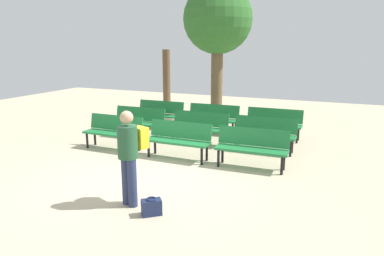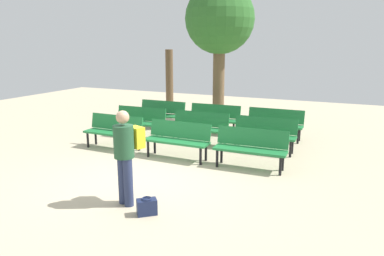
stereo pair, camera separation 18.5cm
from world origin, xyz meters
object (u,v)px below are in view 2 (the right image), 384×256
Objects in this scene: bench_r0_c0 at (114,130)px; bench_r1_c2 at (264,132)px; bench_r0_c1 at (178,138)px; bench_r1_c0 at (140,120)px; tree_1 at (220,21)px; bench_r1_c1 at (200,126)px; visitor_with_backpack at (126,152)px; handbag at (147,207)px; bench_r2_c0 at (161,112)px; tree_0 at (169,80)px; bench_r2_c1 at (214,117)px; bench_r0_c2 at (251,146)px; bench_r2_c2 at (275,122)px.

bench_r0_c0 is 3.91m from bench_r1_c2.
bench_r1_c0 is (-1.96, 1.37, 0.00)m from bench_r0_c1.
bench_r1_c1 is at bearing -80.17° from tree_1.
visitor_with_backpack reaches higher than bench_r0_c0.
visitor_with_backpack is (0.38, -4.07, 0.43)m from bench_r1_c1.
bench_r1_c0 is at bearing 123.63° from handbag.
tree_1 reaches higher than handbag.
handbag is at bearing -72.71° from bench_r0_c1.
bench_r1_c2 is at bearing -89.38° from visitor_with_backpack.
bench_r1_c1 is 0.35× the size of tree_1.
tree_0 is at bearing 112.56° from bench_r2_c0.
bench_r0_c0 is 0.34× the size of tree_1.
bench_r1_c0 is 2.29m from bench_r2_c1.
bench_r1_c2 is 6.75m from tree_0.
bench_r0_c0 and bench_r1_c2 have the same top height.
tree_0 is (-3.26, 4.39, 0.73)m from bench_r1_c1.
bench_r1_c2 is at bearing 38.64° from bench_r0_c1.
bench_r2_c0 is (-0.05, 2.63, 0.00)m from bench_r0_c0.
tree_1 is at bearing 103.82° from bench_r2_c1.
bench_r0_c2 is at bearing -21.54° from bench_r1_c0.
bench_r1_c2 is 1.00× the size of bench_r2_c1.
bench_r2_c2 is at bearing 35.14° from bench_r1_c1.
handbag is at bearing -109.58° from bench_r0_c2.
bench_r1_c0 is 1.93m from bench_r1_c1.
bench_r1_c0 is 4.48× the size of handbag.
bench_r0_c1 is (1.90, -0.05, 0.00)m from bench_r0_c0.
tree_1 is (-0.40, 1.45, 2.93)m from bench_r2_c1.
tree_0 is at bearing 119.97° from bench_r0_c1.
bench_r1_c1 is at bearing 91.53° from bench_r0_c1.
bench_r1_c0 is 1.00× the size of bench_r1_c2.
bench_r1_c2 is 4.46× the size of handbag.
tree_0 reaches higher than bench_r2_c1.
bench_r2_c1 and bench_r2_c2 have the same top height.
bench_r2_c1 is at bearing 144.00° from bench_r1_c2.
bench_r1_c2 and bench_r2_c0 have the same top height.
bench_r1_c1 is 0.65× the size of tree_0.
tree_0 reaches higher than bench_r1_c0.
tree_0 reaches higher than visitor_with_backpack.
tree_1 reaches higher than bench_r2_c1.
handbag is at bearing -78.98° from tree_1.
bench_r1_c2 is 1.00× the size of bench_r2_c2.
tree_1 reaches higher than bench_r1_c0.
tree_1 is at bearing 117.13° from bench_r0_c2.
bench_r2_c2 is at bearing -84.69° from visitor_with_backpack.
bench_r2_c0 is 1.85m from bench_r2_c1.
visitor_with_backpack is at bearing -67.28° from bench_r2_c0.
bench_r2_c1 is at bearing 92.65° from bench_r0_c1.
bench_r1_c2 is at bearing -1.73° from bench_r1_c1.
bench_r0_c0 is at bearing -125.66° from bench_r2_c1.
bench_r0_c1 is at bearing -1.04° from bench_r0_c0.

